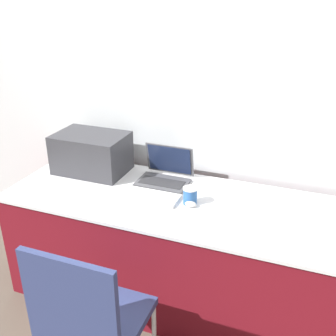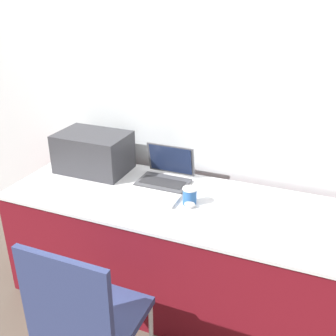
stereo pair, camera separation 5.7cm
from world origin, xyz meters
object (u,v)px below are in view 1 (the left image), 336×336
at_px(external_keyboard, 147,196).
at_px(chair, 88,315).
at_px(laptop_left, 165,174).
at_px(coffee_cup, 190,196).
at_px(mouse, 191,204).
at_px(printer, 91,152).

distance_m(external_keyboard, chair, 0.81).
bearing_deg(laptop_left, external_keyboard, -95.13).
relative_size(coffee_cup, mouse, 1.54).
height_order(coffee_cup, mouse, coffee_cup).
xyz_separation_m(laptop_left, mouse, (0.26, -0.26, -0.03)).
relative_size(printer, coffee_cup, 4.67).
height_order(printer, chair, printer).
xyz_separation_m(external_keyboard, mouse, (0.28, -0.01, 0.01)).
distance_m(laptop_left, mouse, 0.37).
distance_m(coffee_cup, chair, 0.87).
bearing_deg(chair, laptop_left, 91.41).
bearing_deg(coffee_cup, mouse, -67.34).
distance_m(printer, laptop_left, 0.54).
xyz_separation_m(coffee_cup, chair, (-0.22, -0.81, -0.25)).
bearing_deg(external_keyboard, printer, 156.38).
height_order(printer, mouse, printer).
bearing_deg(chair, mouse, 72.99).
relative_size(laptop_left, external_keyboard, 0.82).
xyz_separation_m(laptop_left, chair, (0.03, -1.03, -0.25)).
xyz_separation_m(printer, mouse, (0.79, -0.23, -0.13)).
distance_m(coffee_cup, mouse, 0.05).
relative_size(laptop_left, coffee_cup, 3.19).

